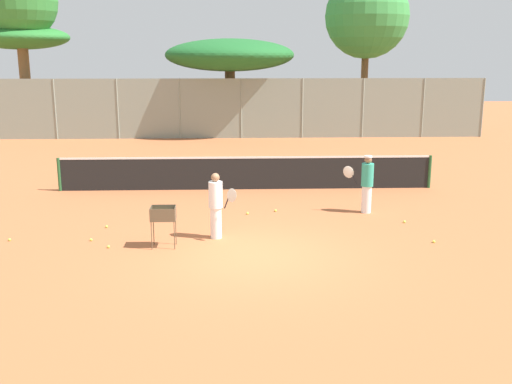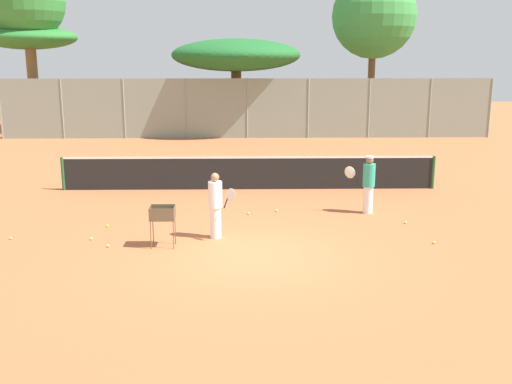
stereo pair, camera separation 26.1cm
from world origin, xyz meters
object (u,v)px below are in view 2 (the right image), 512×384
object	(u,v)px
player_white_outfit	(368,184)
player_red_cap	(216,205)
ball_cart	(162,216)
tennis_net	(249,172)

from	to	relation	value
player_white_outfit	player_red_cap	world-z (taller)	player_white_outfit
player_red_cap	ball_cart	xyz separation A→B (m)	(-1.19, -0.63, -0.10)
tennis_net	player_white_outfit	size ratio (longest dim) A/B	7.54
tennis_net	player_white_outfit	xyz separation A→B (m)	(3.23, -2.96, 0.27)
tennis_net	player_white_outfit	world-z (taller)	player_white_outfit
player_red_cap	ball_cart	size ratio (longest dim) A/B	1.67
player_white_outfit	player_red_cap	distance (m)	4.60
ball_cart	tennis_net	bearing A→B (deg)	70.63
tennis_net	player_red_cap	world-z (taller)	player_red_cap
ball_cart	player_white_outfit	bearing A→B (deg)	27.96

